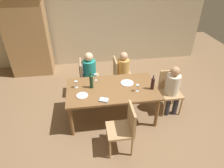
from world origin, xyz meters
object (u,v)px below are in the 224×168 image
at_px(chair_far_left, 85,74).
at_px(dinner_plate_host, 127,83).
at_px(person_woman_host, 173,87).
at_px(armoire_cabinet, 28,37).
at_px(wine_glass_near_right, 96,76).
at_px(dining_table, 112,91).
at_px(chair_far_right, 120,73).
at_px(chair_near, 125,126).
at_px(wine_glass_near_left, 138,87).
at_px(person_man_bearded, 124,69).
at_px(dinner_plate_guest_left, 82,95).
at_px(person_man_guest, 91,71).
at_px(wine_bottle_dark_red, 91,81).
at_px(wine_bottle_tall_green, 153,83).
at_px(wine_glass_centre, 76,83).
at_px(chair_right_end, 170,88).

distance_m(chair_far_left, dinner_plate_host, 1.16).
height_order(person_woman_host, dinner_plate_host, person_woman_host).
bearing_deg(armoire_cabinet, wine_glass_near_right, -48.17).
bearing_deg(dining_table, wine_glass_near_right, 130.37).
relative_size(chair_far_right, person_woman_host, 0.83).
xyz_separation_m(armoire_cabinet, wine_glass_near_right, (1.71, -1.91, -0.27)).
relative_size(chair_near, wine_glass_near_left, 6.17).
height_order(chair_far_right, person_man_bearded, person_man_bearded).
height_order(chair_near, dinner_plate_guest_left, chair_near).
bearing_deg(dinner_plate_host, wine_glass_near_left, -66.13).
bearing_deg(armoire_cabinet, person_woman_host, -34.76).
distance_m(person_man_guest, wine_bottle_dark_red, 0.84).
relative_size(dining_table, wine_glass_near_right, 12.17).
bearing_deg(wine_bottle_dark_red, person_man_guest, 88.57).
bearing_deg(wine_bottle_tall_green, chair_near, -133.05).
xyz_separation_m(chair_far_left, person_man_bearded, (0.96, -0.00, 0.04)).
relative_size(armoire_cabinet, dining_table, 1.20).
bearing_deg(wine_glass_centre, chair_near, -52.15).
xyz_separation_m(chair_right_end, chair_near, (-1.20, -0.98, 0.00)).
relative_size(person_man_bearded, wine_bottle_tall_green, 3.51).
bearing_deg(armoire_cabinet, chair_far_left, -42.89).
distance_m(chair_far_left, wine_bottle_dark_red, 0.86).
height_order(dining_table, chair_near, chair_near).
bearing_deg(wine_bottle_tall_green, wine_bottle_dark_red, 169.41).
xyz_separation_m(person_man_bearded, wine_glass_near_left, (0.04, -1.06, 0.20)).
bearing_deg(person_woman_host, wine_glass_near_left, 10.37).
height_order(chair_far_left, dinner_plate_host, chair_far_left).
bearing_deg(chair_far_left, dining_table, 30.88).
bearing_deg(chair_near, person_man_bearded, -11.02).
height_order(armoire_cabinet, wine_bottle_tall_green, armoire_cabinet).
relative_size(armoire_cabinet, person_man_guest, 1.93).
bearing_deg(person_woman_host, chair_right_end, -90.00).
relative_size(armoire_cabinet, wine_bottle_tall_green, 7.05).
bearing_deg(person_man_guest, dining_table, 23.25).
distance_m(wine_glass_centre, dinner_plate_guest_left, 0.33).
xyz_separation_m(person_man_bearded, wine_bottle_tall_green, (0.35, -1.03, 0.23)).
xyz_separation_m(chair_right_end, person_man_bearded, (-0.85, 0.80, 0.10)).
distance_m(chair_right_end, person_woman_host, 0.16).
height_order(chair_near, wine_bottle_tall_green, wine_bottle_tall_green).
bearing_deg(wine_bottle_tall_green, wine_glass_centre, 169.84).
xyz_separation_m(dinner_plate_host, dinner_plate_guest_left, (-0.94, -0.31, 0.00)).
bearing_deg(wine_glass_centre, wine_bottle_dark_red, -8.44).
bearing_deg(wine_glass_near_right, wine_glass_near_left, -34.13).
relative_size(chair_right_end, wine_glass_near_right, 6.17).
xyz_separation_m(chair_far_left, dinner_plate_host, (0.87, -0.75, 0.14)).
relative_size(chair_far_left, wine_glass_near_right, 6.17).
height_order(person_man_guest, wine_glass_centre, person_man_guest).
xyz_separation_m(chair_right_end, person_woman_host, (-0.00, -0.11, 0.11)).
height_order(person_man_bearded, wine_glass_near_left, person_man_bearded).
distance_m(dining_table, dinner_plate_host, 0.37).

